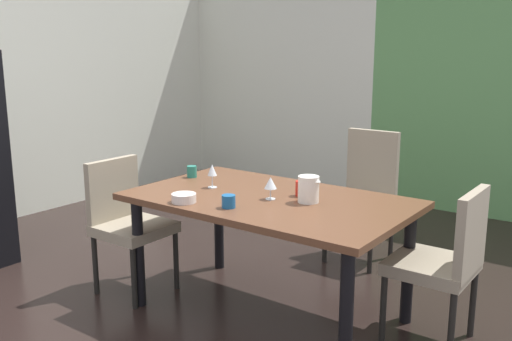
{
  "coord_description": "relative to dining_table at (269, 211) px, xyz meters",
  "views": [
    {
      "loc": [
        2.3,
        -2.54,
        1.64
      ],
      "look_at": [
        0.16,
        0.37,
        0.85
      ],
      "focal_mm": 40.0,
      "sensor_mm": 36.0,
      "label": 1
    }
  ],
  "objects": [
    {
      "name": "ground_plane",
      "position": [
        -0.41,
        -0.17,
        -0.68
      ],
      "size": [
        5.67,
        6.37,
        0.02
      ],
      "primitive_type": "cube",
      "color": "black"
    },
    {
      "name": "back_panel_interior",
      "position": [
        -1.97,
        2.96,
        0.59
      ],
      "size": [
        2.54,
        0.1,
        2.52
      ],
      "primitive_type": "cube",
      "color": "silver",
      "rests_on": "ground_plane"
    },
    {
      "name": "dining_table",
      "position": [
        0.0,
        0.0,
        0.0
      ],
      "size": [
        1.67,
        0.99,
        0.75
      ],
      "color": "brown",
      "rests_on": "ground_plane"
    },
    {
      "name": "chair_left_near",
      "position": [
        -0.99,
        -0.26,
        -0.16
      ],
      "size": [
        0.44,
        0.44,
        0.9
      ],
      "rotation": [
        0.0,
        0.0,
        -1.57
      ],
      "color": "gray",
      "rests_on": "ground_plane"
    },
    {
      "name": "chair_head_far",
      "position": [
        0.04,
        1.24,
        -0.12
      ],
      "size": [
        0.44,
        0.45,
        1.0
      ],
      "rotation": [
        0.0,
        0.0,
        3.14
      ],
      "color": "gray",
      "rests_on": "ground_plane"
    },
    {
      "name": "chair_right_far",
      "position": [
        0.99,
        0.26,
        -0.16
      ],
      "size": [
        0.44,
        0.44,
        0.9
      ],
      "rotation": [
        0.0,
        0.0,
        1.57
      ],
      "color": "gray",
      "rests_on": "ground_plane"
    },
    {
      "name": "wine_glass_west",
      "position": [
        -0.43,
        -0.02,
        0.19
      ],
      "size": [
        0.06,
        0.06,
        0.15
      ],
      "color": "silver",
      "rests_on": "dining_table"
    },
    {
      "name": "wine_glass_south",
      "position": [
        0.03,
        -0.03,
        0.18
      ],
      "size": [
        0.07,
        0.07,
        0.13
      ],
      "color": "silver",
      "rests_on": "dining_table"
    },
    {
      "name": "serving_bowl_north",
      "position": [
        -0.34,
        -0.39,
        0.11
      ],
      "size": [
        0.14,
        0.14,
        0.05
      ],
      "primitive_type": "cylinder",
      "color": "silver",
      "rests_on": "dining_table"
    },
    {
      "name": "cup_right",
      "position": [
        -0.74,
        0.12,
        0.13
      ],
      "size": [
        0.07,
        0.07,
        0.08
      ],
      "primitive_type": "cylinder",
      "color": "#247462",
      "rests_on": "dining_table"
    },
    {
      "name": "cup_east",
      "position": [
        -0.06,
        -0.32,
        0.12
      ],
      "size": [
        0.08,
        0.08,
        0.07
      ],
      "primitive_type": "cylinder",
      "color": "#17538B",
      "rests_on": "dining_table"
    },
    {
      "name": "cup_near_shelf",
      "position": [
        0.14,
        0.15,
        0.13
      ],
      "size": [
        0.08,
        0.08,
        0.09
      ],
      "primitive_type": "cylinder",
      "color": "red",
      "rests_on": "dining_table"
    },
    {
      "name": "pitcher_rear",
      "position": [
        0.25,
        0.04,
        0.16
      ],
      "size": [
        0.14,
        0.12,
        0.16
      ],
      "color": "white",
      "rests_on": "dining_table"
    }
  ]
}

